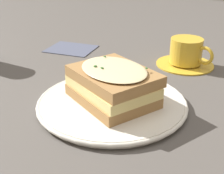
{
  "coord_description": "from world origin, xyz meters",
  "views": [
    {
      "loc": [
        0.3,
        -0.4,
        0.27
      ],
      "look_at": [
        0.02,
        0.01,
        0.04
      ],
      "focal_mm": 50.0,
      "sensor_mm": 36.0,
      "label": 1
    }
  ],
  "objects_px": {
    "napkin": "(71,48)",
    "teacup_with_saucer": "(186,54)",
    "dinner_plate": "(112,103)",
    "sandwich": "(113,84)"
  },
  "relations": [
    {
      "from": "dinner_plate",
      "to": "napkin",
      "type": "relative_size",
      "value": 2.16
    },
    {
      "from": "sandwich",
      "to": "teacup_with_saucer",
      "type": "distance_m",
      "value": 0.27
    },
    {
      "from": "napkin",
      "to": "teacup_with_saucer",
      "type": "bearing_deg",
      "value": 11.56
    },
    {
      "from": "teacup_with_saucer",
      "to": "dinner_plate",
      "type": "bearing_deg",
      "value": -85.77
    },
    {
      "from": "napkin",
      "to": "dinner_plate",
      "type": "bearing_deg",
      "value": -36.7
    },
    {
      "from": "sandwich",
      "to": "napkin",
      "type": "distance_m",
      "value": 0.35
    },
    {
      "from": "dinner_plate",
      "to": "teacup_with_saucer",
      "type": "xyz_separation_m",
      "value": [
        0.03,
        0.27,
        0.02
      ]
    },
    {
      "from": "dinner_plate",
      "to": "sandwich",
      "type": "bearing_deg",
      "value": 66.22
    },
    {
      "from": "dinner_plate",
      "to": "napkin",
      "type": "bearing_deg",
      "value": 143.3
    },
    {
      "from": "napkin",
      "to": "sandwich",
      "type": "bearing_deg",
      "value": -36.48
    }
  ]
}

